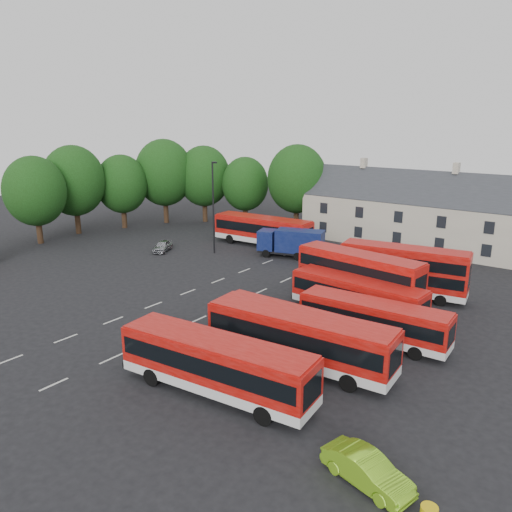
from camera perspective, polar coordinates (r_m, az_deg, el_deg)
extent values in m
plane|color=black|center=(43.03, -9.65, -4.80)|extent=(140.00, 140.00, 0.00)
cube|color=beige|center=(35.75, -26.37, -10.60)|extent=(0.15, 1.80, 0.01)
cube|color=beige|center=(37.44, -20.91, -8.79)|extent=(0.15, 1.80, 0.01)
cube|color=beige|center=(39.46, -16.01, -7.09)|extent=(0.15, 1.80, 0.01)
cube|color=beige|center=(41.77, -11.65, -5.52)|extent=(0.15, 1.80, 0.01)
cube|color=beige|center=(44.33, -7.78, -4.10)|extent=(0.15, 1.80, 0.01)
cube|color=beige|center=(47.08, -4.37, -2.82)|extent=(0.15, 1.80, 0.01)
cube|color=beige|center=(50.00, -1.35, -1.68)|extent=(0.15, 1.80, 0.01)
cube|color=beige|center=(53.07, 1.33, -0.67)|extent=(0.15, 1.80, 0.01)
cube|color=beige|center=(56.25, 3.70, 0.24)|extent=(0.15, 1.80, 0.01)
cube|color=beige|center=(31.72, -22.11, -13.44)|extent=(0.15, 1.80, 0.01)
cube|color=beige|center=(33.62, -16.22, -11.19)|extent=(0.15, 1.80, 0.01)
cube|color=beige|center=(35.86, -11.08, -9.10)|extent=(0.15, 1.80, 0.01)
cube|color=beige|center=(38.39, -6.63, -7.22)|extent=(0.15, 1.80, 0.01)
cube|color=beige|center=(41.15, -2.79, -5.54)|extent=(0.15, 1.80, 0.01)
cube|color=beige|center=(44.10, 0.54, -4.06)|extent=(0.15, 1.80, 0.01)
cube|color=beige|center=(47.21, 3.43, -2.76)|extent=(0.15, 1.80, 0.01)
cube|color=beige|center=(50.44, 5.95, -1.61)|extent=(0.15, 1.80, 0.01)
cube|color=beige|center=(53.78, 8.16, -0.61)|extent=(0.15, 1.80, 0.01)
cylinder|color=black|center=(66.07, -23.55, 2.97)|extent=(0.70, 0.70, 3.85)
ellipsoid|color=#16360E|center=(65.35, -23.96, 6.79)|extent=(7.26, 7.26, 8.35)
cylinder|color=black|center=(69.92, -19.74, 4.13)|extent=(0.70, 0.70, 4.20)
ellipsoid|color=#16360E|center=(69.20, -20.10, 8.08)|extent=(7.92, 7.92, 9.11)
cylinder|color=black|center=(71.79, -14.85, 4.58)|extent=(0.70, 0.70, 3.67)
ellipsoid|color=#16360E|center=(71.15, -15.09, 7.95)|extent=(6.93, 6.93, 7.97)
cylinder|color=black|center=(74.05, -10.26, 5.44)|extent=(0.70, 0.70, 4.38)
ellipsoid|color=#16360E|center=(73.37, -10.45, 9.35)|extent=(8.25, 8.25, 9.49)
cylinder|color=black|center=(74.07, -5.87, 5.48)|extent=(0.70, 0.70, 4.02)
ellipsoid|color=#16360E|center=(73.42, -5.97, 9.07)|extent=(7.59, 7.59, 8.73)
cylinder|color=black|center=(71.77, -1.23, 5.02)|extent=(0.70, 0.70, 3.50)
ellipsoid|color=#16360E|center=(71.15, -1.25, 8.24)|extent=(6.60, 6.60, 7.59)
cylinder|color=black|center=(67.97, 4.62, 4.68)|extent=(0.70, 0.70, 4.20)
ellipsoid|color=#16360E|center=(67.23, 4.71, 8.77)|extent=(7.92, 7.92, 9.11)
cube|color=beige|center=(60.75, 21.30, 3.01)|extent=(35.00, 7.00, 5.50)
cube|color=#2D3035|center=(60.27, 21.55, 5.56)|extent=(35.70, 7.13, 7.13)
cube|color=beige|center=(63.57, 12.23, 10.35)|extent=(0.60, 0.90, 1.20)
cube|color=beige|center=(59.79, 21.93, 9.30)|extent=(0.60, 0.90, 1.20)
cube|color=silver|center=(28.36, -4.52, -13.99)|extent=(11.72, 3.77, 0.58)
cube|color=#B0110A|center=(27.74, -4.58, -11.63)|extent=(11.72, 3.77, 2.04)
cube|color=black|center=(27.72, -4.58, -11.54)|extent=(11.27, 3.78, 0.99)
cube|color=#B0110A|center=(27.27, -4.63, -9.62)|extent=(11.48, 3.64, 0.13)
cylinder|color=black|center=(29.80, -11.81, -13.38)|extent=(1.07, 0.40, 1.05)
cylinder|color=black|center=(27.70, 3.43, -15.44)|extent=(1.07, 0.40, 1.05)
cube|color=silver|center=(31.30, 4.90, -10.95)|extent=(12.08, 3.56, 0.60)
cube|color=#B0110A|center=(30.72, 4.96, -8.69)|extent=(12.08, 3.56, 2.11)
cube|color=black|center=(30.70, 4.96, -8.60)|extent=(11.61, 3.59, 1.03)
cube|color=#B0110A|center=(30.29, 5.01, -6.77)|extent=(11.84, 3.43, 0.13)
cylinder|color=black|center=(32.28, -2.24, -10.64)|extent=(1.10, 0.38, 1.08)
cylinder|color=black|center=(31.09, 12.34, -12.09)|extent=(1.10, 0.38, 1.08)
cube|color=silver|center=(32.95, 3.97, -9.72)|extent=(10.47, 2.46, 0.52)
cube|color=#B0110A|center=(32.46, 4.01, -7.82)|extent=(10.47, 2.46, 1.85)
cube|color=black|center=(32.44, 4.01, -7.75)|extent=(10.05, 2.51, 0.90)
cube|color=#B0110A|center=(32.09, 4.04, -6.23)|extent=(10.26, 2.36, 0.11)
cylinder|color=black|center=(34.02, -1.84, -9.33)|extent=(0.95, 0.27, 0.95)
cylinder|color=black|center=(32.45, 10.08, -10.86)|extent=(0.95, 0.27, 0.95)
cube|color=silver|center=(35.19, 13.17, -8.45)|extent=(10.26, 2.81, 0.51)
cube|color=#B0110A|center=(34.75, 13.29, -6.70)|extent=(10.26, 2.81, 1.80)
cube|color=black|center=(34.73, 13.29, -6.63)|extent=(9.86, 2.85, 0.88)
cube|color=#B0110A|center=(34.41, 13.39, -5.24)|extent=(10.06, 2.71, 0.11)
cylinder|color=black|center=(35.57, 7.60, -8.34)|extent=(0.94, 0.30, 0.92)
cylinder|color=black|center=(35.35, 18.74, -9.23)|extent=(0.94, 0.30, 0.92)
cube|color=silver|center=(39.22, 11.42, -5.76)|extent=(10.72, 3.18, 0.53)
cube|color=#B0110A|center=(38.81, 11.51, -4.11)|extent=(10.72, 3.18, 1.87)
cube|color=black|center=(38.79, 11.52, -4.04)|extent=(10.31, 3.20, 0.91)
cube|color=#B0110A|center=(38.49, 11.59, -2.73)|extent=(10.51, 3.06, 0.12)
cylinder|color=black|center=(40.11, 6.42, -5.46)|extent=(0.98, 0.34, 0.96)
cylinder|color=black|center=(38.83, 16.56, -6.76)|extent=(0.98, 0.34, 0.96)
cube|color=silver|center=(41.75, 11.54, -4.45)|extent=(10.76, 3.58, 0.53)
cube|color=#B0110A|center=(41.17, 11.68, -2.00)|extent=(10.76, 3.58, 3.21)
cube|color=black|center=(41.35, 11.63, -2.82)|extent=(10.35, 3.59, 0.91)
cube|color=#B0110A|center=(40.71, 11.80, 0.23)|extent=(10.54, 3.46, 0.12)
cylinder|color=black|center=(42.76, 6.91, -4.14)|extent=(0.98, 0.38, 0.96)
cylinder|color=black|center=(41.21, 16.31, -5.43)|extent=(0.98, 0.38, 0.96)
cube|color=black|center=(40.99, 11.73, -1.17)|extent=(10.35, 3.59, 0.91)
cube|color=silver|center=(44.70, 16.31, -3.44)|extent=(10.75, 3.98, 0.53)
cube|color=#B0110A|center=(44.15, 16.50, -1.15)|extent=(10.75, 3.98, 3.20)
cube|color=black|center=(44.33, 16.43, -1.92)|extent=(10.34, 3.97, 0.91)
cube|color=#B0110A|center=(43.73, 16.66, 0.92)|extent=(10.52, 3.85, 0.11)
cylinder|color=black|center=(44.52, 11.77, -3.56)|extent=(0.98, 0.41, 0.95)
cylinder|color=black|center=(45.32, 20.73, -3.92)|extent=(0.98, 0.41, 0.95)
cube|color=black|center=(43.99, 16.56, -0.37)|extent=(10.34, 3.97, 0.91)
cube|color=silver|center=(59.61, 0.78, 1.99)|extent=(12.40, 3.49, 0.61)
cube|color=#B0110A|center=(59.30, 0.78, 3.30)|extent=(12.40, 3.49, 2.17)
cube|color=black|center=(59.29, 0.78, 3.35)|extent=(11.92, 3.53, 1.06)
cube|color=#B0110A|center=(59.07, 0.79, 4.38)|extent=(12.15, 3.37, 0.13)
cylinder|color=black|center=(60.85, -2.97, 1.95)|extent=(1.13, 0.38, 1.11)
cylinder|color=black|center=(58.78, 4.66, 1.44)|extent=(1.13, 0.38, 1.11)
cube|color=black|center=(54.82, 3.97, 0.45)|extent=(7.36, 3.94, 0.27)
cube|color=#0D184D|center=(55.27, 1.32, 1.89)|extent=(2.36, 2.66, 2.14)
cube|color=black|center=(55.46, 0.49, 2.28)|extent=(0.65, 1.83, 1.07)
cube|color=#0D184D|center=(54.23, 5.03, 1.72)|extent=(5.51, 3.64, 2.40)
cylinder|color=black|center=(54.62, 1.16, 0.28)|extent=(0.92, 0.50, 0.89)
cylinder|color=black|center=(55.17, 6.95, 0.32)|extent=(0.92, 0.50, 0.89)
imported|color=#9A9CA1|center=(58.17, -10.62, 1.14)|extent=(3.03, 3.94, 1.25)
imported|color=#7EC01D|center=(22.95, 12.57, -22.74)|extent=(4.29, 2.35, 1.34)
cylinder|color=black|center=(55.70, -4.90, 5.41)|extent=(0.18, 0.18, 10.16)
cube|color=black|center=(54.84, -4.79, 10.61)|extent=(0.62, 0.29, 0.18)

